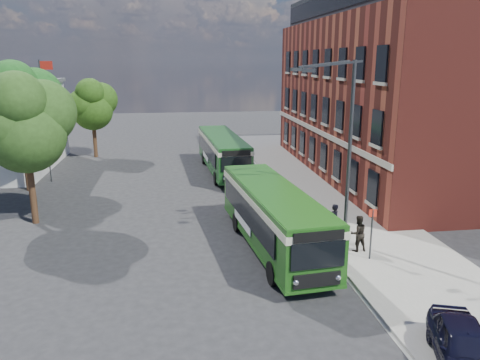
{
  "coord_description": "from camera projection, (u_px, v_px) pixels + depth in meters",
  "views": [
    {
      "loc": [
        -3.02,
        -23.04,
        9.0
      ],
      "look_at": [
        0.61,
        3.06,
        2.2
      ],
      "focal_mm": 35.0,
      "sensor_mm": 36.0,
      "label": 1
    }
  ],
  "objects": [
    {
      "name": "bus_stop_sign",
      "position": [
        371.0,
        231.0,
        21.09
      ],
      "size": [
        0.35,
        0.08,
        2.52
      ],
      "color": "#36383A",
      "rests_on": "ground"
    },
    {
      "name": "tree_right",
      "position": [
        93.0,
        104.0,
        43.25
      ],
      "size": [
        4.37,
        4.16,
        7.39
      ],
      "color": "#3B2315",
      "rests_on": "ground"
    },
    {
      "name": "tree_left",
      "position": [
        25.0,
        122.0,
        25.08
      ],
      "size": [
        5.02,
        4.77,
        8.48
      ],
      "color": "#3B2315",
      "rests_on": "ground"
    },
    {
      "name": "tree_mid",
      "position": [
        20.0,
        103.0,
        31.68
      ],
      "size": [
        5.34,
        5.08,
        9.02
      ],
      "color": "#3B2315",
      "rests_on": "ground"
    },
    {
      "name": "parked_car",
      "position": [
        464.0,
        347.0,
        13.73
      ],
      "size": [
        2.78,
        4.27,
        1.35
      ],
      "primitive_type": "imported",
      "rotation": [
        0.0,
        0.0,
        -0.32
      ],
      "color": "black",
      "rests_on": "pavement"
    },
    {
      "name": "street_lamp",
      "position": [
        342.0,
        151.0,
        22.28
      ],
      "size": [
        2.96,
        2.38,
        9.0
      ],
      "color": "#36383A",
      "rests_on": "ground"
    },
    {
      "name": "ground",
      "position": [
        237.0,
        235.0,
        24.75
      ],
      "size": [
        120.0,
        120.0,
        0.0
      ],
      "primitive_type": "plane",
      "color": "#252527",
      "rests_on": "ground"
    },
    {
      "name": "pavement",
      "position": [
        319.0,
        189.0,
        33.34
      ],
      "size": [
        6.0,
        48.0,
        0.15
      ],
      "primitive_type": "cube",
      "color": "gray",
      "rests_on": "ground"
    },
    {
      "name": "pedestrian_a",
      "position": [
        334.0,
        221.0,
        23.68
      ],
      "size": [
        0.79,
        0.71,
        1.81
      ],
      "primitive_type": "imported",
      "rotation": [
        0.0,
        0.0,
        3.66
      ],
      "color": "black",
      "rests_on": "pavement"
    },
    {
      "name": "bus_rear",
      "position": [
        223.0,
        150.0,
        38.33
      ],
      "size": [
        3.27,
        12.28,
        3.02
      ],
      "color": "#1B511E",
      "rests_on": "ground"
    },
    {
      "name": "pedestrian_b",
      "position": [
        358.0,
        233.0,
        22.12
      ],
      "size": [
        0.92,
        0.75,
        1.76
      ],
      "primitive_type": "imported",
      "rotation": [
        0.0,
        0.0,
        3.25
      ],
      "color": "black",
      "rests_on": "pavement"
    },
    {
      "name": "flagpole",
      "position": [
        45.0,
        117.0,
        34.32
      ],
      "size": [
        0.95,
        0.1,
        9.0
      ],
      "color": "#36383A",
      "rests_on": "ground"
    },
    {
      "name": "bus_front",
      "position": [
        273.0,
        213.0,
        22.56
      ],
      "size": [
        3.65,
        11.31,
        3.02
      ],
      "color": "#1F5717",
      "rests_on": "ground"
    },
    {
      "name": "kerb_line",
      "position": [
        277.0,
        191.0,
        32.95
      ],
      "size": [
        0.12,
        48.0,
        0.01
      ],
      "primitive_type": "cube",
      "color": "beige",
      "rests_on": "ground"
    },
    {
      "name": "brick_office",
      "position": [
        394.0,
        86.0,
        36.38
      ],
      "size": [
        12.1,
        26.0,
        14.2
      ],
      "color": "maroon",
      "rests_on": "ground"
    }
  ]
}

